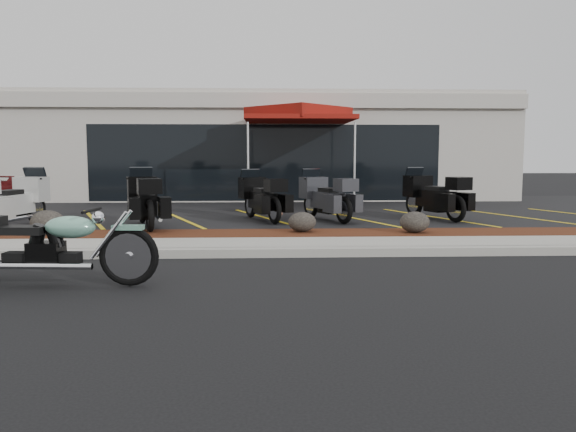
{
  "coord_description": "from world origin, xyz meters",
  "views": [
    {
      "loc": [
        -0.03,
        -8.77,
        1.77
      ],
      "look_at": [
        0.39,
        1.2,
        0.68
      ],
      "focal_mm": 35.0,
      "sensor_mm": 36.0,
      "label": 1
    }
  ],
  "objects_px": {
    "hero_cruiser": "(129,247)",
    "popup_canopy": "(298,116)",
    "touring_white": "(35,195)",
    "traffic_cone": "(270,203)"
  },
  "relations": [
    {
      "from": "hero_cruiser",
      "to": "popup_canopy",
      "type": "distance_m",
      "value": 11.19
    },
    {
      "from": "hero_cruiser",
      "to": "popup_canopy",
      "type": "bearing_deg",
      "value": 79.21
    },
    {
      "from": "hero_cruiser",
      "to": "traffic_cone",
      "type": "relative_size",
      "value": 7.21
    },
    {
      "from": "touring_white",
      "to": "traffic_cone",
      "type": "relative_size",
      "value": 5.42
    },
    {
      "from": "hero_cruiser",
      "to": "popup_canopy",
      "type": "xyz_separation_m",
      "value": [
        2.91,
        10.52,
        2.45
      ]
    },
    {
      "from": "touring_white",
      "to": "traffic_cone",
      "type": "distance_m",
      "value": 6.32
    },
    {
      "from": "hero_cruiser",
      "to": "traffic_cone",
      "type": "bearing_deg",
      "value": 82.16
    },
    {
      "from": "hero_cruiser",
      "to": "popup_canopy",
      "type": "height_order",
      "value": "popup_canopy"
    },
    {
      "from": "traffic_cone",
      "to": "popup_canopy",
      "type": "distance_m",
      "value": 3.23
    },
    {
      "from": "touring_white",
      "to": "popup_canopy",
      "type": "height_order",
      "value": "popup_canopy"
    }
  ]
}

